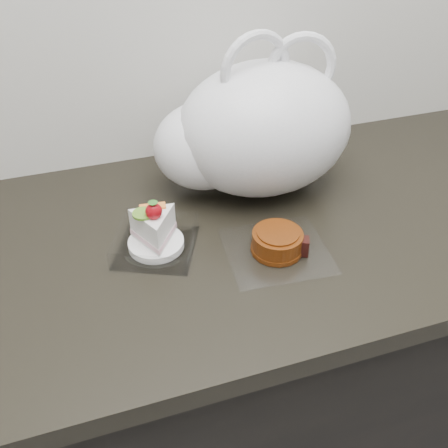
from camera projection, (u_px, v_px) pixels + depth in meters
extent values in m
cube|color=black|center=(236.00, 376.00, 1.23)|extent=(2.00, 0.60, 0.86)
cube|color=black|center=(240.00, 234.00, 0.96)|extent=(2.04, 0.64, 0.04)
cube|color=white|center=(157.00, 247.00, 0.89)|extent=(0.18, 0.18, 0.00)
cylinder|color=white|center=(156.00, 243.00, 0.89)|extent=(0.10, 0.10, 0.01)
ellipsoid|color=#B60C1A|center=(154.00, 211.00, 0.83)|extent=(0.03, 0.02, 0.03)
cone|color=#2D7223|center=(153.00, 204.00, 0.82)|extent=(0.02, 0.02, 0.01)
cylinder|color=#70A830|center=(143.00, 214.00, 0.84)|extent=(0.04, 0.04, 0.00)
cube|color=orange|center=(153.00, 207.00, 0.86)|extent=(0.05, 0.02, 0.00)
cube|color=white|center=(276.00, 250.00, 0.89)|extent=(0.19, 0.18, 0.00)
cylinder|color=maroon|center=(277.00, 242.00, 0.87)|extent=(0.10, 0.10, 0.04)
cylinder|color=maroon|center=(277.00, 248.00, 0.88)|extent=(0.10, 0.10, 0.01)
cylinder|color=maroon|center=(278.00, 233.00, 0.86)|extent=(0.08, 0.08, 0.00)
cube|color=black|center=(301.00, 246.00, 0.87)|extent=(0.03, 0.03, 0.03)
ellipsoid|color=white|center=(264.00, 129.00, 0.97)|extent=(0.35, 0.27, 0.26)
ellipsoid|color=white|center=(205.00, 146.00, 0.98)|extent=(0.21, 0.18, 0.17)
torus|color=white|center=(256.00, 70.00, 0.89)|extent=(0.14, 0.04, 0.14)
torus|color=white|center=(301.00, 68.00, 0.92)|extent=(0.13, 0.04, 0.13)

